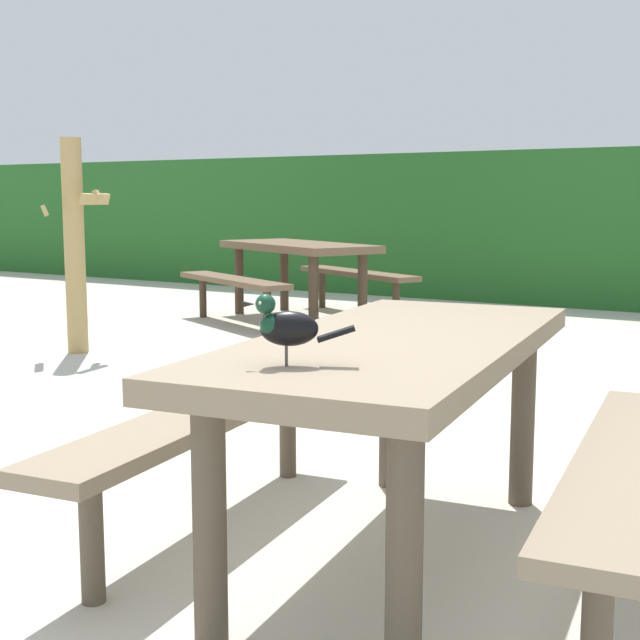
{
  "coord_description": "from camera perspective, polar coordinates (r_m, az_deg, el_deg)",
  "views": [
    {
      "loc": [
        1.41,
        -2.15,
        1.17
      ],
      "look_at": [
        0.17,
        -0.16,
        0.84
      ],
      "focal_mm": 49.35,
      "sensor_mm": 36.0,
      "label": 1
    }
  ],
  "objects": [
    {
      "name": "picnic_table_mid_left",
      "position": [
        8.45,
        -1.47,
        3.78
      ],
      "size": [
        2.27,
        2.25,
        0.74
      ],
      "color": "brown",
      "rests_on": "ground"
    },
    {
      "name": "ground_plane",
      "position": [
        2.82,
        -1.38,
        -16.47
      ],
      "size": [
        60.0,
        60.0,
        0.0
      ],
      "primitive_type": "plane",
      "color": "beige"
    },
    {
      "name": "picnic_table_foreground",
      "position": [
        2.8,
        4.97,
        -4.71
      ],
      "size": [
        1.89,
        1.92,
        0.74
      ],
      "color": "#84725B",
      "rests_on": "ground"
    },
    {
      "name": "stalk_post_left_side",
      "position": [
        6.85,
        -15.63,
        4.75
      ],
      "size": [
        0.52,
        0.51,
        1.61
      ],
      "color": "tan",
      "rests_on": "ground"
    },
    {
      "name": "bird_grackle",
      "position": [
        2.24,
        -2.28,
        -0.38
      ],
      "size": [
        0.26,
        0.17,
        0.18
      ],
      "color": "black",
      "rests_on": "picnic_table_foreground"
    }
  ]
}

